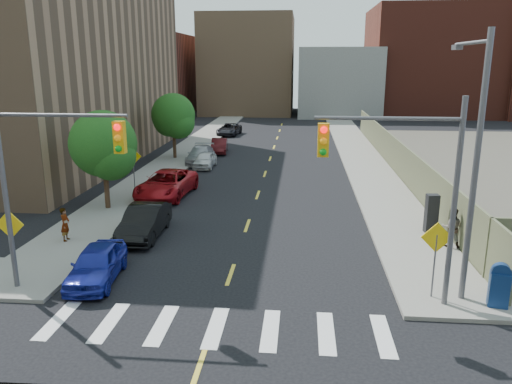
% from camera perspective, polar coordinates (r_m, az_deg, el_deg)
% --- Properties ---
extents(sidewalk_nw, '(3.50, 73.00, 0.15)m').
position_cam_1_polar(sidewalk_nw, '(52.84, -6.17, 5.96)').
color(sidewalk_nw, gray).
rests_on(sidewalk_nw, ground).
extents(sidewalk_ne, '(3.50, 73.00, 0.15)m').
position_cam_1_polar(sidewalk_ne, '(52.07, 10.89, 5.65)').
color(sidewalk_ne, gray).
rests_on(sidewalk_ne, ground).
extents(fence_north, '(0.12, 44.00, 2.50)m').
position_cam_1_polar(fence_north, '(38.94, 15.53, 4.16)').
color(fence_north, '#616446').
rests_on(fence_north, ground).
extents(bg_bldg_west, '(14.00, 18.00, 12.00)m').
position_cam_1_polar(bg_bldg_west, '(83.45, -12.24, 12.97)').
color(bg_bldg_west, '#592319').
rests_on(bg_bldg_west, ground).
extents(bg_bldg_midwest, '(14.00, 16.00, 15.00)m').
position_cam_1_polar(bg_bldg_midwest, '(82.17, -0.81, 14.31)').
color(bg_bldg_midwest, '#8C6B4C').
rests_on(bg_bldg_midwest, ground).
extents(bg_bldg_center, '(12.00, 16.00, 10.00)m').
position_cam_1_polar(bg_bldg_center, '(79.95, 9.31, 12.32)').
color(bg_bldg_center, gray).
rests_on(bg_bldg_center, ground).
extents(bg_bldg_east, '(18.00, 18.00, 16.00)m').
position_cam_1_polar(bg_bldg_east, '(83.98, 19.16, 13.88)').
color(bg_bldg_east, '#592319').
rests_on(bg_bldg_east, ground).
extents(signal_nw, '(4.59, 0.30, 7.00)m').
position_cam_1_polar(signal_nw, '(18.24, -23.03, 2.55)').
color(signal_nw, '#59595E').
rests_on(signal_nw, ground).
extents(signal_ne, '(4.59, 0.30, 7.00)m').
position_cam_1_polar(signal_ne, '(16.44, 16.96, 1.87)').
color(signal_ne, '#59595E').
rests_on(signal_ne, ground).
extents(streetlight_ne, '(0.25, 3.70, 9.00)m').
position_cam_1_polar(streetlight_ne, '(17.74, 23.59, 4.46)').
color(streetlight_ne, '#59595E').
rests_on(streetlight_ne, ground).
extents(warn_sign_nw, '(1.06, 0.06, 2.83)m').
position_cam_1_polar(warn_sign_nw, '(20.18, -26.22, -4.18)').
color(warn_sign_nw, '#59595E').
rests_on(warn_sign_nw, ground).
extents(warn_sign_ne, '(1.06, 0.06, 2.83)m').
position_cam_1_polar(warn_sign_ne, '(17.88, 19.88, -5.83)').
color(warn_sign_ne, '#59595E').
rests_on(warn_sign_ne, ground).
extents(warn_sign_midwest, '(1.06, 0.06, 2.83)m').
position_cam_1_polar(warn_sign_midwest, '(32.05, -13.85, 3.45)').
color(warn_sign_midwest, '#59595E').
rests_on(warn_sign_midwest, ground).
extents(tree_west_near, '(3.66, 3.64, 5.52)m').
position_cam_1_polar(tree_west_near, '(28.22, -17.00, 4.82)').
color(tree_west_near, '#332114').
rests_on(tree_west_near, ground).
extents(tree_west_far, '(3.66, 3.64, 5.52)m').
position_cam_1_polar(tree_west_far, '(42.36, -9.41, 8.35)').
color(tree_west_far, '#332114').
rests_on(tree_west_far, ground).
extents(parked_car_blue, '(1.96, 4.08, 1.35)m').
position_cam_1_polar(parked_car_blue, '(19.73, -17.74, -7.84)').
color(parked_car_blue, '#1C269A').
rests_on(parked_car_blue, ground).
extents(parked_car_black, '(1.65, 4.51, 1.47)m').
position_cam_1_polar(parked_car_black, '(23.96, -12.63, -3.32)').
color(parked_car_black, black).
rests_on(parked_car_black, ground).
extents(parked_car_red, '(3.08, 5.88, 1.58)m').
position_cam_1_polar(parked_car_red, '(30.79, -10.20, 0.90)').
color(parked_car_red, '#A31017').
rests_on(parked_car_red, ground).
extents(parked_car_silver, '(2.10, 4.80, 1.37)m').
position_cam_1_polar(parked_car_silver, '(40.74, -6.36, 4.24)').
color(parked_car_silver, '#94959B').
rests_on(parked_car_silver, ground).
extents(parked_car_white, '(1.49, 3.62, 1.23)m').
position_cam_1_polar(parked_car_white, '(39.00, -5.85, 3.68)').
color(parked_car_white, silver).
rests_on(parked_car_white, ground).
extents(parked_car_maroon, '(1.75, 4.02, 1.28)m').
position_cam_1_polar(parked_car_maroon, '(45.28, -4.21, 5.28)').
color(parked_car_maroon, '#3B0B0E').
rests_on(parked_car_maroon, ground).
extents(parked_car_grey, '(2.58, 4.82, 1.29)m').
position_cam_1_polar(parked_car_grey, '(56.52, -3.09, 7.17)').
color(parked_car_grey, black).
rests_on(parked_car_grey, ground).
extents(mailbox, '(0.70, 0.59, 1.50)m').
position_cam_1_polar(mailbox, '(18.46, 26.05, -9.57)').
color(mailbox, navy).
rests_on(mailbox, sidewalk_ne).
extents(payphone, '(0.59, 0.50, 1.85)m').
position_cam_1_polar(payphone, '(24.87, 19.42, -2.34)').
color(payphone, black).
rests_on(payphone, sidewalk_ne).
extents(pedestrian_west, '(0.39, 0.57, 1.53)m').
position_cam_1_polar(pedestrian_west, '(24.04, -20.98, -3.46)').
color(pedestrian_west, gray).
rests_on(pedestrian_west, sidewalk_nw).
extents(pedestrian_east, '(0.94, 0.79, 1.74)m').
position_cam_1_polar(pedestrian_east, '(23.28, 21.45, -3.81)').
color(pedestrian_east, gray).
rests_on(pedestrian_east, sidewalk_ne).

